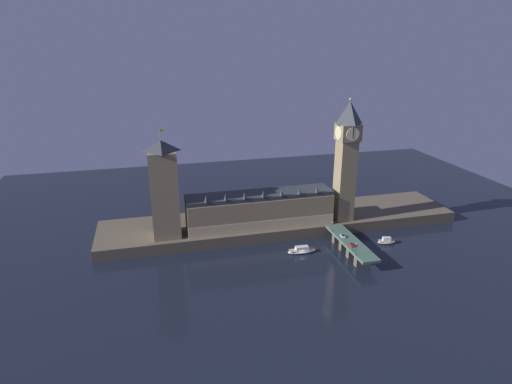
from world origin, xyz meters
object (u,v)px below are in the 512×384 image
Objects in this scene: victoria_tower at (164,189)px; car_northbound_lead at (343,236)px; street_lamp_far at (332,225)px; boat_upstream at (302,250)px; car_northbound_trail at (352,245)px; boat_downstream at (386,241)px; clock_tower at (346,158)px; street_lamp_near at (356,247)px; pedestrian_near_rail at (352,249)px.

victoria_tower is 14.35× the size of car_northbound_lead.
street_lamp_far reaches higher than boat_upstream.
street_lamp_far is at bearing 20.24° from boat_upstream.
boat_downstream is at bearing 20.88° from car_northbound_trail.
car_northbound_lead is 11.12m from car_northbound_trail.
victoria_tower is 101.77m from car_northbound_lead.
street_lamp_far reaches higher than boat_downstream.
boat_downstream is (15.89, -26.15, -43.82)m from clock_tower.
car_northbound_lead is 0.26× the size of boat_upstream.
street_lamp_near reaches higher than boat_upstream.
victoria_tower is at bearing 157.60° from car_northbound_trail.
clock_tower is 53.44m from boat_downstream.
car_northbound_lead is 0.99× the size of car_northbound_trail.
car_northbound_trail is 2.63× the size of pedestrian_near_rail.
car_northbound_lead is 16.25m from pedestrian_near_rail.
street_lamp_near is at bearing -97.12° from car_northbound_lead.
car_northbound_lead is at bearing 82.20° from pedestrian_near_rail.
boat_upstream is (-34.98, -24.60, -43.89)m from clock_tower.
boat_upstream is 1.52× the size of boat_downstream.
street_lamp_far is (-0.00, 29.44, -0.53)m from street_lamp_near.
boat_downstream is at bearing -13.17° from victoria_tower.
street_lamp_far is (-0.40, 24.67, 2.83)m from pedestrian_near_rail.
victoria_tower is 3.76× the size of boat_upstream.
victoria_tower is 14.17× the size of car_northbound_trail.
street_lamp_near reaches higher than pedestrian_near_rail.
clock_tower reaches higher than car_northbound_trail.
car_northbound_lead is (94.32, -27.75, -26.27)m from victoria_tower.
car_northbound_trail is 0.40× the size of boat_downstream.
victoria_tower is at bearing 163.61° from car_northbound_lead.
clock_tower reaches higher than victoria_tower.
boat_downstream is (121.62, -28.46, -32.49)m from victoria_tower.
street_lamp_far is 32.66m from boat_downstream.
pedestrian_near_rail is (-2.21, -16.10, 0.24)m from car_northbound_lead.
street_lamp_near is (91.72, -48.61, -22.67)m from victoria_tower.
street_lamp_far is (-2.61, 8.57, 3.07)m from car_northbound_lead.
clock_tower is 6.92× the size of boat_downstream.
street_lamp_near is 0.42× the size of boat_upstream.
victoria_tower is 37.34× the size of pedestrian_near_rail.
street_lamp_far is at bearing -129.70° from clock_tower.
clock_tower reaches higher than boat_upstream.
car_northbound_lead is 9.47m from street_lamp_far.
clock_tower is 46.80m from car_northbound_lead.
street_lamp_near is at bearing -90.00° from street_lamp_far.
pedestrian_near_rail is at bearing -97.80° from car_northbound_lead.
clock_tower is at bearing 35.12° from boat_upstream.
victoria_tower is at bearing 178.75° from clock_tower.
pedestrian_near_rail reaches higher than boat_downstream.
street_lamp_near is at bearing -94.80° from pedestrian_near_rail.
clock_tower is 59.13m from street_lamp_near.
street_lamp_far is at bearing 97.53° from car_northbound_trail.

